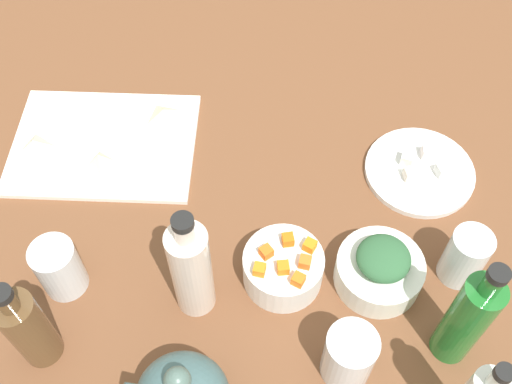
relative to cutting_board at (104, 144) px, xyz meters
The scene contains 26 objects.
tabletop 32.38cm from the cutting_board, 155.80° to the left, with size 190.00×190.00×3.00cm, color brown.
cutting_board is the anchor object (origin of this frame).
plate_tofu 59.65cm from the cutting_board, behind, with size 20.15×20.15×1.20cm, color white.
bowl_greens 56.59cm from the cutting_board, 151.79° to the left, with size 14.19×14.19×5.45cm, color white.
bowl_carrots 43.64cm from the cutting_board, 141.94° to the left, with size 13.05×13.05×6.42cm, color white.
bottle_0 71.73cm from the cutting_board, 147.79° to the left, with size 5.77×5.77×25.00cm.
bottle_1 41.27cm from the cutting_board, 86.61° to the left, with size 5.96×5.96×20.37cm.
bottle_3 38.60cm from the cutting_board, 123.21° to the left, with size 6.25×6.25×24.31cm.
drinking_glass_0 68.21cm from the cutting_board, 158.45° to the left, with size 6.59×6.59×10.88cm, color white.
drinking_glass_1 60.85cm from the cutting_board, 136.33° to the left, with size 7.58×7.58×10.81cm, color white.
drinking_glass_2 29.42cm from the cutting_board, 87.63° to the left, with size 7.14×7.14×10.49cm, color white.
carrot_cube_0 41.54cm from the cutting_board, 140.24° to the left, with size 1.80×1.80×1.80cm, color orange.
carrot_cube_1 45.27cm from the cutting_board, 139.81° to the left, with size 1.80×1.80×1.80cm, color orange.
carrot_cube_2 47.23cm from the cutting_board, 143.54° to the left, with size 1.80×1.80×1.80cm, color orange.
carrot_cube_3 42.83cm from the cutting_board, 145.65° to the left, with size 1.80×1.80×1.80cm, color orange.
carrot_cube_4 48.29cm from the cutting_board, 139.79° to the left, with size 1.80×1.80×1.80cm, color orange.
carrot_cube_5 42.88cm from the cutting_board, 136.16° to the left, with size 1.80×1.80×1.80cm, color orange.
carrot_cube_6 46.21cm from the cutting_board, 147.11° to the left, with size 1.80×1.80×1.80cm, color orange.
chopped_greens_mound 56.96cm from the cutting_board, 151.79° to the left, with size 8.66×8.61×3.75cm, color #30613A.
tofu_cube_0 57.65cm from the cutting_board, behind, with size 2.20×2.20×2.20cm, color white.
tofu_cube_1 63.45cm from the cutting_board, behind, with size 2.20×2.20×2.20cm, color white.
tofu_cube_2 61.06cm from the cutting_board, behind, with size 2.20×2.20×2.20cm, color white.
tofu_cube_3 57.12cm from the cutting_board, behind, with size 2.20×2.20×2.20cm, color white.
dumpling_0 12.61cm from the cutting_board, 10.71° to the left, with size 5.95×5.14×2.95cm, color beige.
dumpling_1 5.76cm from the cutting_board, 94.80° to the left, with size 4.72×4.33×3.10cm, color beige.
dumpling_2 12.83cm from the cutting_board, 149.07° to the right, with size 5.70×5.50×2.41cm, color beige.
Camera 1 is at (-1.96, 59.94, 95.40)cm, focal length 43.28 mm.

